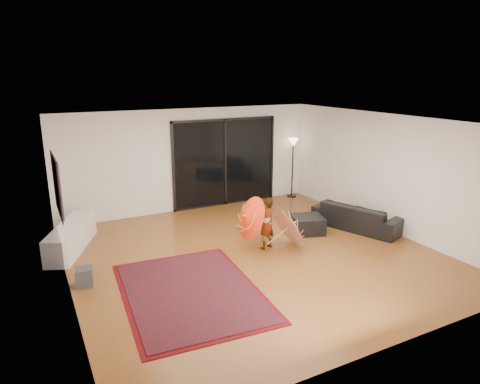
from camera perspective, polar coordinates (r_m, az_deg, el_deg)
floor at (r=8.80m, az=1.85°, el=-8.38°), size 7.00×7.00×0.00m
ceiling at (r=8.09m, az=2.02°, el=9.38°), size 7.00×7.00×0.00m
wall_back at (r=11.45m, az=-6.63°, el=4.27°), size 7.00×0.00×7.00m
wall_front at (r=5.72m, az=19.41°, el=-8.21°), size 7.00×0.00×7.00m
wall_left at (r=7.38m, az=-22.60°, el=-3.20°), size 0.00×7.00×7.00m
wall_right at (r=10.46m, az=18.95°, el=2.45°), size 0.00×7.00×7.00m
sliding_door at (r=11.83m, az=-2.02°, el=3.99°), size 3.06×0.07×2.40m
painting at (r=8.26m, az=-23.21°, el=0.83°), size 0.04×1.28×1.08m
media_console at (r=9.63m, az=-21.57°, el=-5.62°), size 1.24×1.99×0.54m
speaker at (r=8.03m, az=-20.07°, el=-10.56°), size 0.33×0.33×0.32m
persian_rug at (r=7.47m, az=-6.61°, el=-13.03°), size 2.42×3.23×0.02m
sofa at (r=10.53m, az=15.38°, el=-3.09°), size 1.50×2.24×0.61m
ottoman at (r=10.04m, az=9.00°, el=-4.29°), size 0.85×0.85×0.39m
floor_lamp at (r=12.64m, az=7.09°, el=5.46°), size 0.30×0.30×1.75m
child at (r=8.93m, az=3.56°, el=-4.24°), size 0.46×0.38×1.10m
parasol_orange at (r=8.58m, az=0.59°, el=-3.75°), size 0.51×0.89×0.89m
parasol_white at (r=9.14m, az=7.29°, el=-4.17°), size 0.63×0.97×0.99m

